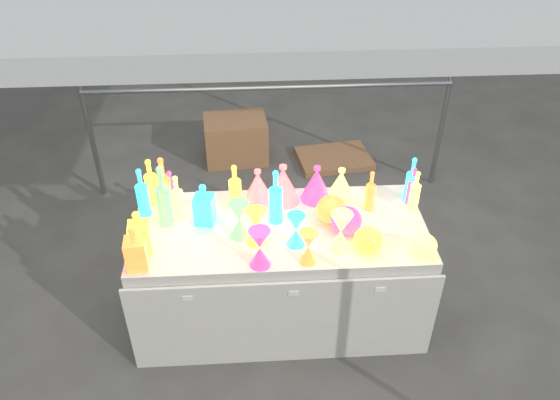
{
  "coord_description": "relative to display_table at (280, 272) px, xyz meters",
  "views": [
    {
      "loc": [
        -0.16,
        -2.61,
        2.86
      ],
      "look_at": [
        0.0,
        0.0,
        0.95
      ],
      "focal_mm": 35.0,
      "sensor_mm": 36.0,
      "label": 1
    }
  ],
  "objects": [
    {
      "name": "bottle_10",
      "position": [
        0.86,
        0.21,
        0.51
      ],
      "size": [
        0.07,
        0.07,
        0.27
      ],
      "primitive_type": null,
      "rotation": [
        0.0,
        0.0,
        -0.21
      ],
      "color": "#1A4899",
      "rests_on": "display_table"
    },
    {
      "name": "display_table",
      "position": [
        0.0,
        0.0,
        0.0
      ],
      "size": [
        1.84,
        0.83,
        0.75
      ],
      "color": "silver",
      "rests_on": "ground"
    },
    {
      "name": "globe_2",
      "position": [
        0.32,
        0.05,
        0.45
      ],
      "size": [
        0.25,
        0.25,
        0.15
      ],
      "primitive_type": null,
      "rotation": [
        0.0,
        0.0,
        0.43
      ],
      "color": "#FEA31A",
      "rests_on": "display_table"
    },
    {
      "name": "bottle_2",
      "position": [
        -0.71,
        0.22,
        0.57
      ],
      "size": [
        0.1,
        0.1,
        0.39
      ],
      "primitive_type": null,
      "rotation": [
        0.0,
        0.0,
        -0.19
      ],
      "color": "#FEA31A",
      "rests_on": "display_table"
    },
    {
      "name": "bottle_8",
      "position": [
        0.85,
        0.23,
        0.54
      ],
      "size": [
        0.08,
        0.08,
        0.32
      ],
      "primitive_type": null,
      "rotation": [
        0.0,
        0.0,
        -0.12
      ],
      "color": "#22951B",
      "rests_on": "display_table"
    },
    {
      "name": "globe_3",
      "position": [
        0.39,
        -0.06,
        0.45
      ],
      "size": [
        0.23,
        0.23,
        0.15
      ],
      "primitive_type": null,
      "rotation": [
        0.0,
        0.0,
        0.22
      ],
      "color": "#1A4899",
      "rests_on": "display_table"
    },
    {
      "name": "hourglass_0",
      "position": [
        0.14,
        -0.31,
        0.48
      ],
      "size": [
        0.13,
        0.13,
        0.21
      ],
      "primitive_type": null,
      "rotation": [
        0.0,
        0.0,
        -0.25
      ],
      "color": "#FEA31A",
      "rests_on": "display_table"
    },
    {
      "name": "bottle_9",
      "position": [
        0.58,
        0.16,
        0.52
      ],
      "size": [
        0.07,
        0.07,
        0.28
      ],
      "primitive_type": null,
      "rotation": [
        0.0,
        0.0,
        0.08
      ],
      "color": "#FEA31A",
      "rests_on": "display_table"
    },
    {
      "name": "hourglass_3",
      "position": [
        -0.24,
        -0.07,
        0.5
      ],
      "size": [
        0.15,
        0.15,
        0.24
      ],
      "primitive_type": null,
      "rotation": [
        0.0,
        0.0,
        -0.25
      ],
      "color": "#A7219E",
      "rests_on": "display_table"
    },
    {
      "name": "hourglass_5",
      "position": [
        0.08,
        -0.16,
        0.48
      ],
      "size": [
        0.14,
        0.14,
        0.21
      ],
      "primitive_type": null,
      "rotation": [
        0.0,
        0.0,
        -0.37
      ],
      "color": "#22951B",
      "rests_on": "display_table"
    },
    {
      "name": "bottle_1",
      "position": [
        -0.84,
        0.19,
        0.54
      ],
      "size": [
        0.09,
        0.09,
        0.34
      ],
      "primitive_type": null,
      "rotation": [
        0.0,
        0.0,
        0.08
      ],
      "color": "#22951B",
      "rests_on": "display_table"
    },
    {
      "name": "hourglass_4",
      "position": [
        -0.15,
        -0.13,
        0.49
      ],
      "size": [
        0.13,
        0.13,
        0.23
      ],
      "primitive_type": null,
      "rotation": [
        0.0,
        0.0,
        0.12
      ],
      "color": "red",
      "rests_on": "display_table"
    },
    {
      "name": "bottle_11",
      "position": [
        0.86,
        0.14,
        0.52
      ],
      "size": [
        0.07,
        0.07,
        0.28
      ],
      "primitive_type": null,
      "rotation": [
        0.0,
        0.0,
        0.15
      ],
      "color": "#166B8F",
      "rests_on": "display_table"
    },
    {
      "name": "globe_1",
      "position": [
        0.8,
        -0.3,
        0.43
      ],
      "size": [
        0.2,
        0.2,
        0.12
      ],
      "primitive_type": null,
      "rotation": [
        0.0,
        0.0,
        0.42
      ],
      "color": "#166B8F",
      "rests_on": "display_table"
    },
    {
      "name": "lampshade_3",
      "position": [
        0.41,
        0.27,
        0.49
      ],
      "size": [
        0.25,
        0.25,
        0.23
      ],
      "primitive_type": null,
      "rotation": [
        0.0,
        0.0,
        0.35
      ],
      "color": "#166B8F",
      "rests_on": "display_table"
    },
    {
      "name": "decanter_0",
      "position": [
        -0.81,
        -0.17,
        0.52
      ],
      "size": [
        0.13,
        0.13,
        0.28
      ],
      "primitive_type": null,
      "rotation": [
        0.0,
        0.0,
        0.1
      ],
      "color": "red",
      "rests_on": "display_table"
    },
    {
      "name": "decanter_1",
      "position": [
        -0.81,
        -0.3,
        0.52
      ],
      "size": [
        0.12,
        0.12,
        0.28
      ],
      "primitive_type": null,
      "rotation": [
        0.0,
        0.0,
        0.07
      ],
      "color": "#FEA31A",
      "rests_on": "display_table"
    },
    {
      "name": "bottle_5",
      "position": [
        -0.69,
        0.08,
        0.59
      ],
      "size": [
        0.1,
        0.1,
        0.42
      ],
      "primitive_type": null,
      "rotation": [
        0.0,
        0.0,
        -0.14
      ],
      "color": "#A7219E",
      "rests_on": "display_table"
    },
    {
      "name": "cardboard_box_flat",
      "position": [
        0.65,
        1.93,
        -0.34
      ],
      "size": [
        0.76,
        0.59,
        0.06
      ],
      "primitive_type": "cube",
      "rotation": [
        0.0,
        0.0,
        0.14
      ],
      "color": "#956643",
      "rests_on": "ground"
    },
    {
      "name": "bottle_3",
      "position": [
        -0.67,
        0.24,
        0.52
      ],
      "size": [
        0.09,
        0.09,
        0.28
      ],
      "primitive_type": null,
      "rotation": [
        0.0,
        0.0,
        -0.18
      ],
      "color": "#1A4899",
      "rests_on": "display_table"
    },
    {
      "name": "lampshade_2",
      "position": [
        0.25,
        0.29,
        0.5
      ],
      "size": [
        0.27,
        0.27,
        0.25
      ],
      "primitive_type": null,
      "rotation": [
        0.0,
        0.0,
        -0.4
      ],
      "color": "#1A4899",
      "rests_on": "display_table"
    },
    {
      "name": "lampshade_0",
      "position": [
        0.04,
        0.28,
        0.51
      ],
      "size": [
        0.29,
        0.29,
        0.26
      ],
      "primitive_type": null,
      "rotation": [
        0.0,
        0.0,
        -0.34
      ],
      "color": "gold",
      "rests_on": "display_table"
    },
    {
      "name": "decanter_2",
      "position": [
        -0.46,
        0.08,
        0.52
      ],
      "size": [
        0.13,
        0.13,
        0.28
      ],
      "primitive_type": null,
      "rotation": [
        0.0,
        0.0,
        -0.18
      ],
      "color": "#22951B",
      "rests_on": "display_table"
    },
    {
      "name": "globe_0",
      "position": [
        0.49,
        -0.24,
        0.44
      ],
      "size": [
        0.22,
        0.22,
        0.13
      ],
      "primitive_type": null,
      "rotation": [
        0.0,
        0.0,
        0.38
      ],
      "color": "red",
      "rests_on": "display_table"
    },
    {
      "name": "lampshade_1",
      "position": [
        -0.12,
        0.29,
        0.49
      ],
      "size": [
        0.22,
        0.22,
        0.23
      ],
      "primitive_type": null,
      "rotation": [
        0.0,
        0.0,
        0.14
      ],
      "color": "gold",
      "rests_on": "display_table"
    },
    {
      "name": "bottle_6",
      "position": [
        -0.27,
        0.24,
        0.53
      ],
      "size": [
        0.09,
        0.09,
        0.31
      ],
      "primitive_type": null,
      "rotation": [
        0.0,
        0.0,
        0.13
      ],
      "color": "red",
      "rests_on": "display_table"
    },
    {
      "name": "hourglass_1",
      "position": [
        -0.13,
        -0.33,
        0.5
      ],
      "size": [
        0.16,
        0.16,
        0.24
      ],
      "primitive_type": null,
      "rotation": [
        0.0,
        0.0,
        -0.43
      ],
      "color": "#1A4899",
      "rests_on": "display_table"
    },
    {
      "name": "bottle_0",
      "position": [
        -0.8,
        0.31,
        0.54
      ],
      "size": [
        0.1,
        0.1,
        0.32
      ],
      "primitive_type": null,
      "rotation": [
        0.0,
        0.0,
        -0.28
      ],
      "color": "red",
      "rests_on": "display_table"
    },
    {
      "name": "bottle_7",
      "position": [
        -0.02,
        0.07,
        0.56
      ],
      "size": [
        0.11,
        0.11,
        0.37
      ],
      "primitive_type": null,
      "rotation": [
        0.0,
        0.0,
        -0.25
      ],
      "color": "#22951B",
      "rests_on": "display_table"
    },
    {
      "name": "cardboard_box_closed",
      "position": [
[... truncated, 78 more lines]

